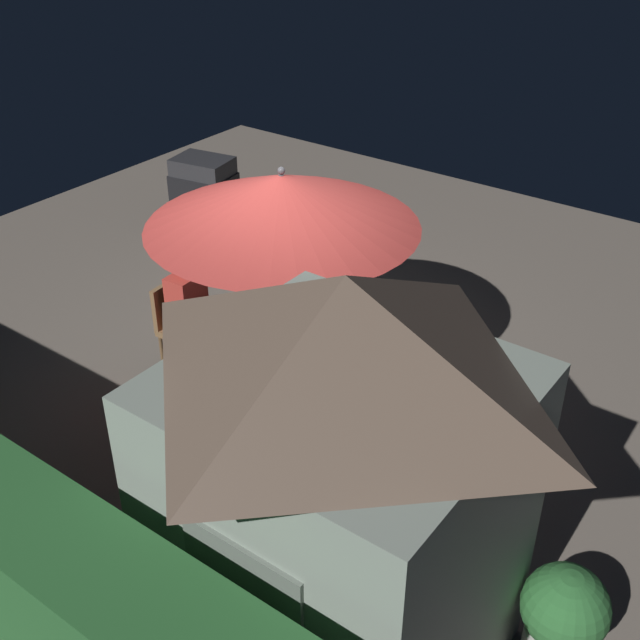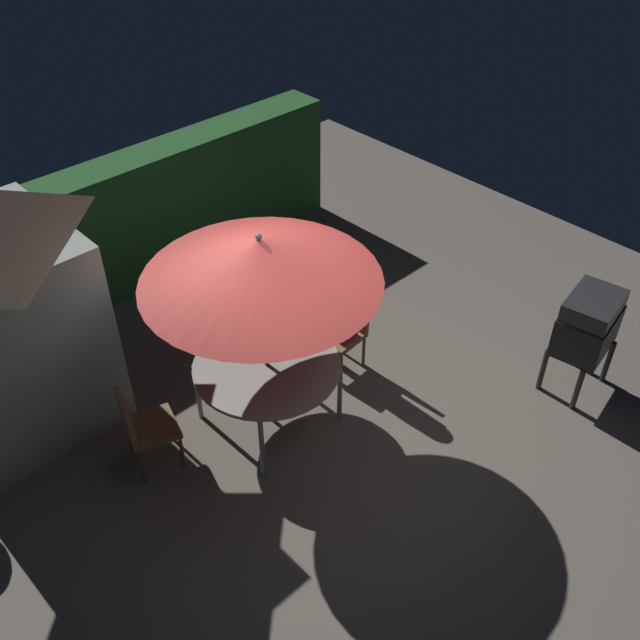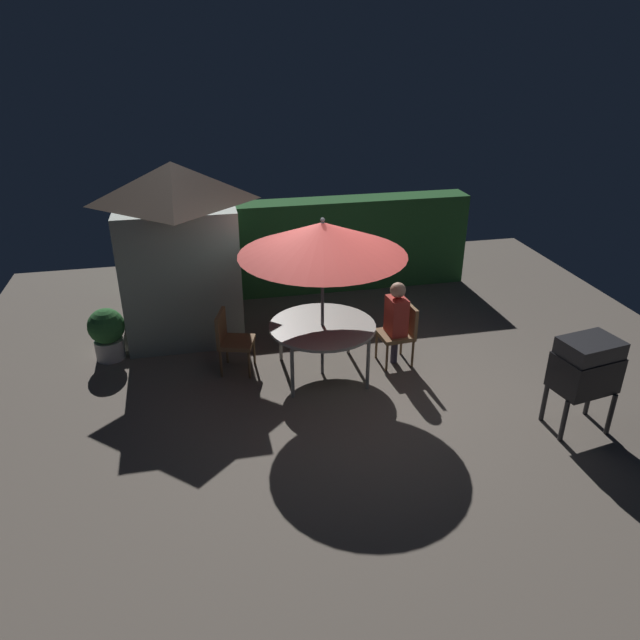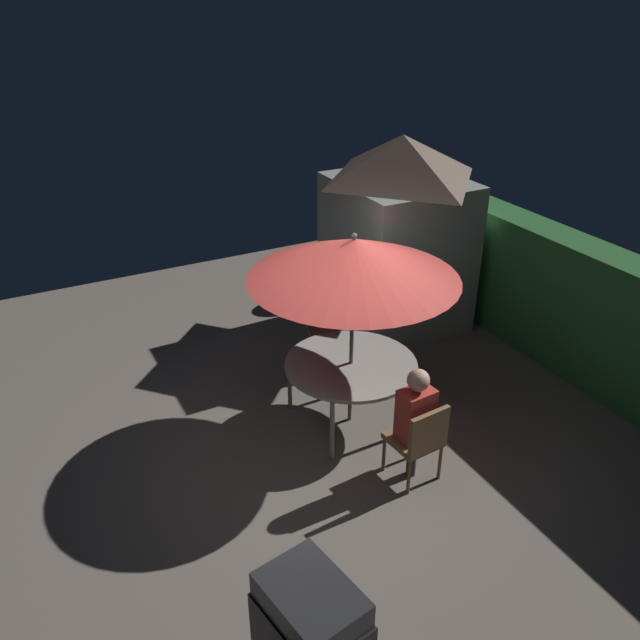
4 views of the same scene
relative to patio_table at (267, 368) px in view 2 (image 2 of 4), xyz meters
The scene contains 8 objects.
ground_plane 0.86m from the patio_table, 57.77° to the right, with size 11.00×11.00×0.00m, color #6B6056.
hedge_backdrop 3.11m from the patio_table, 85.27° to the left, with size 6.27×0.56×1.69m.
patio_table is the anchor object (origin of this frame).
patio_umbrella 1.28m from the patio_table, ahead, with size 2.21×2.21×2.28m.
bbq_grill 3.34m from the patio_table, 34.49° to the right, with size 0.78×0.61×1.20m.
chair_near_shed 1.20m from the patio_table, ahead, with size 0.50×0.50×0.90m.
chair_far_side 1.31m from the patio_table, 163.71° to the left, with size 0.58×0.57×0.90m.
person_in_red 1.10m from the patio_table, ahead, with size 0.27×0.36×1.26m.
Camera 2 is at (-3.42, -3.71, 5.52)m, focal length 40.02 mm.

